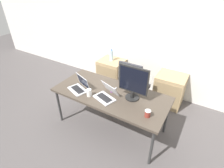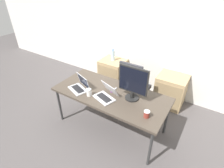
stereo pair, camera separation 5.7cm
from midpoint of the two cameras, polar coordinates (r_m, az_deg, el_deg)
name	(u,v)px [view 2 (the right image)]	position (r m, az deg, el deg)	size (l,w,h in m)	color
ground_plane	(111,125)	(3.27, 0.11, -13.36)	(14.00, 14.00, 0.00)	#514C4C
wall_back	(150,34)	(3.77, 12.77, 15.58)	(10.00, 0.05, 2.60)	silver
desk	(111,95)	(2.82, 0.13, -3.71)	(1.85, 0.83, 0.72)	#473D33
office_chair	(134,91)	(3.46, 7.56, -2.29)	(0.56, 0.56, 1.06)	#232326
cabinet_left	(113,73)	(4.19, 0.69, 3.64)	(0.56, 0.50, 0.65)	tan
cabinet_right	(170,90)	(3.76, 18.96, -2.02)	(0.56, 0.50, 0.65)	tan
water_bottle	(113,55)	(4.00, 0.75, 9.34)	(0.08, 0.08, 0.27)	silver
laptop_left	(80,86)	(2.92, -9.95, -0.79)	(0.38, 0.35, 0.22)	silver
laptop_right	(106,95)	(2.68, -1.32, -3.54)	(0.38, 0.39, 0.21)	silver
monitor	(133,83)	(2.56, 7.50, 0.26)	(0.45, 0.21, 0.53)	black
coffee_cup_white	(89,92)	(2.73, -6.93, -2.73)	(0.08, 0.08, 0.12)	white
coffee_cup_brown	(147,114)	(2.39, 11.93, -9.60)	(0.08, 0.08, 0.10)	maroon
scissors	(113,90)	(2.85, 1.02, -2.09)	(0.05, 0.17, 0.01)	#B2B2B7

